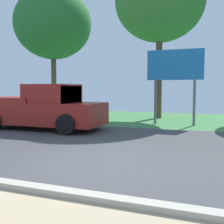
{
  "coord_description": "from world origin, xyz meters",
  "views": [
    {
      "loc": [
        2.57,
        -5.84,
        1.72
      ],
      "look_at": [
        -0.05,
        1.0,
        1.1
      ],
      "focal_mm": 45.39,
      "sensor_mm": 36.0,
      "label": 1
    }
  ],
  "objects_px": {
    "pickup_truck": "(43,108)",
    "tree_right_mid": "(53,24)",
    "roadside_billboard": "(175,70)",
    "tree_center_back": "(160,1)"
  },
  "relations": [
    {
      "from": "pickup_truck",
      "to": "tree_center_back",
      "type": "bearing_deg",
      "value": 64.17
    },
    {
      "from": "pickup_truck",
      "to": "tree_right_mid",
      "type": "height_order",
      "value": "tree_right_mid"
    },
    {
      "from": "roadside_billboard",
      "to": "tree_center_back",
      "type": "distance_m",
      "value": 5.0
    },
    {
      "from": "roadside_billboard",
      "to": "tree_center_back",
      "type": "xyz_separation_m",
      "value": [
        -1.31,
        2.7,
        4.0
      ]
    },
    {
      "from": "pickup_truck",
      "to": "tree_right_mid",
      "type": "xyz_separation_m",
      "value": [
        -4.22,
        7.46,
        5.34
      ]
    },
    {
      "from": "tree_center_back",
      "to": "pickup_truck",
      "type": "bearing_deg",
      "value": -120.91
    },
    {
      "from": "pickup_truck",
      "to": "tree_center_back",
      "type": "distance_m",
      "value": 9.07
    },
    {
      "from": "roadside_billboard",
      "to": "tree_center_back",
      "type": "relative_size",
      "value": 0.4
    },
    {
      "from": "tree_center_back",
      "to": "tree_right_mid",
      "type": "bearing_deg",
      "value": 169.9
    },
    {
      "from": "roadside_billboard",
      "to": "tree_right_mid",
      "type": "distance_m",
      "value": 10.68
    }
  ]
}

